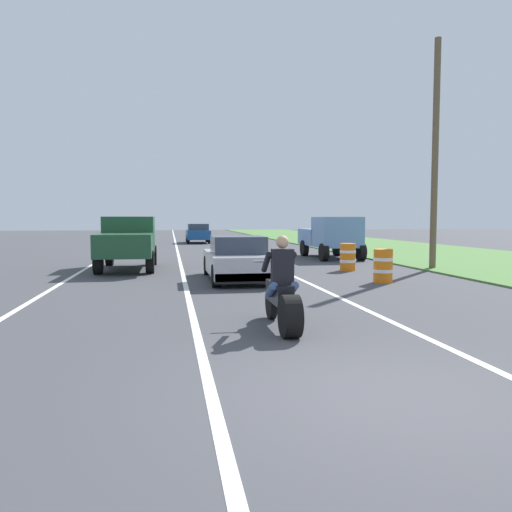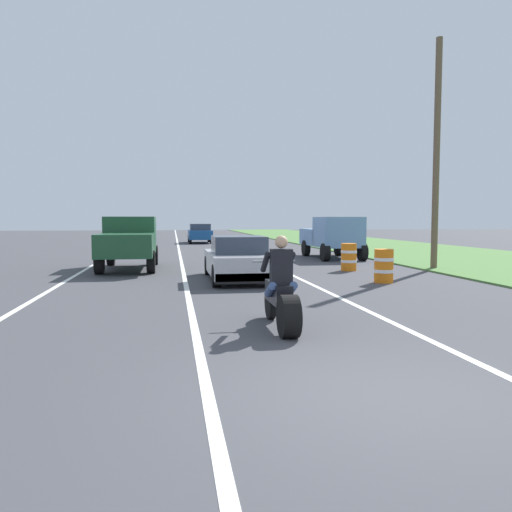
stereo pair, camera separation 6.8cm
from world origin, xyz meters
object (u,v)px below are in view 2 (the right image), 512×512
object	(u,v)px
sports_car_silver	(238,260)
distant_car_far_ahead	(200,233)
pickup_truck_left_lane_dark_green	(129,240)
construction_barrel_nearest	(384,266)
pickup_truck_right_shoulder_light_blue	(332,235)
construction_barrel_mid	(349,257)
motorcycle_with_rider	(281,295)

from	to	relation	value
sports_car_silver	distant_car_far_ahead	xyz separation A→B (m)	(0.11, 24.49, 0.14)
sports_car_silver	pickup_truck_left_lane_dark_green	world-z (taller)	pickup_truck_left_lane_dark_green
sports_car_silver	construction_barrel_nearest	xyz separation A→B (m)	(4.20, -1.33, -0.13)
sports_car_silver	pickup_truck_right_shoulder_light_blue	xyz separation A→B (m)	(5.58, 7.98, 0.48)
sports_car_silver	construction_barrel_mid	size ratio (longest dim) A/B	4.30
sports_car_silver	construction_barrel_nearest	distance (m)	4.40
pickup_truck_left_lane_dark_green	distant_car_far_ahead	distance (m)	20.78
construction_barrel_nearest	construction_barrel_mid	world-z (taller)	same
pickup_truck_left_lane_dark_green	motorcycle_with_rider	bearing A→B (deg)	-72.83
sports_car_silver	motorcycle_with_rider	bearing A→B (deg)	-91.35
sports_car_silver	pickup_truck_right_shoulder_light_blue	world-z (taller)	pickup_truck_right_shoulder_light_blue
motorcycle_with_rider	construction_barrel_mid	distance (m)	10.36
pickup_truck_right_shoulder_light_blue	distant_car_far_ahead	world-z (taller)	pickup_truck_right_shoulder_light_blue
pickup_truck_right_shoulder_light_blue	sports_car_silver	bearing A→B (deg)	-124.98
distant_car_far_ahead	motorcycle_with_rider	bearing A→B (deg)	-90.50
motorcycle_with_rider	construction_barrel_mid	xyz separation A→B (m)	(4.53, 9.31, -0.09)
sports_car_silver	pickup_truck_right_shoulder_light_blue	distance (m)	9.75
motorcycle_with_rider	sports_car_silver	xyz separation A→B (m)	(0.17, 7.13, 0.04)
pickup_truck_left_lane_dark_green	distant_car_far_ahead	size ratio (longest dim) A/B	1.20
pickup_truck_right_shoulder_light_blue	construction_barrel_nearest	bearing A→B (deg)	-98.47
pickup_truck_left_lane_dark_green	construction_barrel_nearest	xyz separation A→B (m)	(7.82, -5.37, -0.60)
motorcycle_with_rider	distant_car_far_ahead	distance (m)	31.62
motorcycle_with_rider	pickup_truck_right_shoulder_light_blue	distance (m)	16.17
pickup_truck_right_shoulder_light_blue	construction_barrel_mid	world-z (taller)	pickup_truck_right_shoulder_light_blue
construction_barrel_nearest	distant_car_far_ahead	world-z (taller)	distant_car_far_ahead
sports_car_silver	pickup_truck_left_lane_dark_green	bearing A→B (deg)	131.83
pickup_truck_left_lane_dark_green	construction_barrel_mid	distance (m)	8.22
motorcycle_with_rider	sports_car_silver	bearing A→B (deg)	88.65
pickup_truck_left_lane_dark_green	pickup_truck_right_shoulder_light_blue	distance (m)	10.01
distant_car_far_ahead	pickup_truck_right_shoulder_light_blue	bearing A→B (deg)	-71.64
sports_car_silver	pickup_truck_left_lane_dark_green	xyz separation A→B (m)	(-3.62, 4.04, 0.48)
pickup_truck_left_lane_dark_green	construction_barrel_mid	world-z (taller)	pickup_truck_left_lane_dark_green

